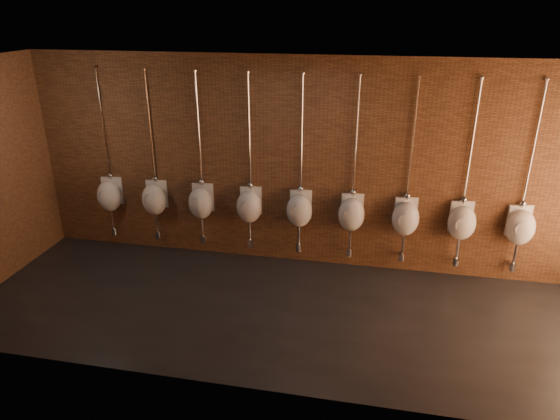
{
  "coord_description": "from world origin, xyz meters",
  "views": [
    {
      "loc": [
        1.08,
        -5.59,
        3.84
      ],
      "look_at": [
        -0.22,
        0.9,
        1.1
      ],
      "focal_mm": 32.0,
      "sensor_mm": 36.0,
      "label": 1
    }
  ],
  "objects_px": {
    "urinal_6": "(406,217)",
    "urinal_7": "(462,222)",
    "urinal_2": "(201,202)",
    "urinal_3": "(249,206)",
    "urinal_0": "(109,195)",
    "urinal_1": "(154,198)",
    "urinal_4": "(299,209)",
    "urinal_8": "(520,226)",
    "urinal_5": "(351,213)"
  },
  "relations": [
    {
      "from": "urinal_2",
      "to": "urinal_0",
      "type": "bearing_deg",
      "value": 180.0
    },
    {
      "from": "urinal_0",
      "to": "urinal_6",
      "type": "relative_size",
      "value": 1.0
    },
    {
      "from": "urinal_6",
      "to": "urinal_8",
      "type": "xyz_separation_m",
      "value": [
        1.58,
        0.0,
        0.0
      ]
    },
    {
      "from": "urinal_1",
      "to": "urinal_3",
      "type": "xyz_separation_m",
      "value": [
        1.58,
        0.0,
        0.0
      ]
    },
    {
      "from": "urinal_0",
      "to": "urinal_2",
      "type": "relative_size",
      "value": 1.0
    },
    {
      "from": "urinal_0",
      "to": "urinal_1",
      "type": "distance_m",
      "value": 0.79
    },
    {
      "from": "urinal_3",
      "to": "urinal_7",
      "type": "relative_size",
      "value": 1.0
    },
    {
      "from": "urinal_8",
      "to": "urinal_3",
      "type": "bearing_deg",
      "value": 180.0
    },
    {
      "from": "urinal_4",
      "to": "urinal_5",
      "type": "height_order",
      "value": "same"
    },
    {
      "from": "urinal_0",
      "to": "urinal_7",
      "type": "bearing_deg",
      "value": 0.0
    },
    {
      "from": "urinal_6",
      "to": "urinal_8",
      "type": "height_order",
      "value": "same"
    },
    {
      "from": "urinal_1",
      "to": "urinal_8",
      "type": "xyz_separation_m",
      "value": [
        5.53,
        0.0,
        0.0
      ]
    },
    {
      "from": "urinal_2",
      "to": "urinal_5",
      "type": "bearing_deg",
      "value": 0.0
    },
    {
      "from": "urinal_3",
      "to": "urinal_4",
      "type": "relative_size",
      "value": 1.0
    },
    {
      "from": "urinal_5",
      "to": "urinal_8",
      "type": "bearing_deg",
      "value": 0.0
    },
    {
      "from": "urinal_1",
      "to": "urinal_6",
      "type": "relative_size",
      "value": 1.0
    },
    {
      "from": "urinal_0",
      "to": "urinal_1",
      "type": "height_order",
      "value": "same"
    },
    {
      "from": "urinal_4",
      "to": "urinal_7",
      "type": "distance_m",
      "value": 2.37
    },
    {
      "from": "urinal_3",
      "to": "urinal_1",
      "type": "bearing_deg",
      "value": 180.0
    },
    {
      "from": "urinal_3",
      "to": "urinal_6",
      "type": "xyz_separation_m",
      "value": [
        2.37,
        0.0,
        0.0
      ]
    },
    {
      "from": "urinal_3",
      "to": "urinal_8",
      "type": "xyz_separation_m",
      "value": [
        3.95,
        0.0,
        0.0
      ]
    },
    {
      "from": "urinal_6",
      "to": "urinal_5",
      "type": "bearing_deg",
      "value": 180.0
    },
    {
      "from": "urinal_0",
      "to": "urinal_7",
      "type": "distance_m",
      "value": 5.53
    },
    {
      "from": "urinal_0",
      "to": "urinal_6",
      "type": "bearing_deg",
      "value": 0.0
    },
    {
      "from": "urinal_4",
      "to": "urinal_6",
      "type": "bearing_deg",
      "value": 0.0
    },
    {
      "from": "urinal_4",
      "to": "urinal_7",
      "type": "bearing_deg",
      "value": 0.0
    },
    {
      "from": "urinal_5",
      "to": "urinal_2",
      "type": "bearing_deg",
      "value": 180.0
    },
    {
      "from": "urinal_3",
      "to": "urinal_8",
      "type": "relative_size",
      "value": 1.0
    },
    {
      "from": "urinal_0",
      "to": "urinal_5",
      "type": "xyz_separation_m",
      "value": [
        3.95,
        0.0,
        0.0
      ]
    },
    {
      "from": "urinal_2",
      "to": "urinal_6",
      "type": "distance_m",
      "value": 3.16
    },
    {
      "from": "urinal_3",
      "to": "urinal_4",
      "type": "distance_m",
      "value": 0.79
    },
    {
      "from": "urinal_2",
      "to": "urinal_3",
      "type": "relative_size",
      "value": 1.0
    },
    {
      "from": "urinal_5",
      "to": "urinal_8",
      "type": "distance_m",
      "value": 2.37
    },
    {
      "from": "urinal_0",
      "to": "urinal_5",
      "type": "height_order",
      "value": "same"
    },
    {
      "from": "urinal_6",
      "to": "urinal_8",
      "type": "distance_m",
      "value": 1.58
    },
    {
      "from": "urinal_0",
      "to": "urinal_3",
      "type": "height_order",
      "value": "same"
    },
    {
      "from": "urinal_6",
      "to": "urinal_7",
      "type": "bearing_deg",
      "value": 0.0
    },
    {
      "from": "urinal_7",
      "to": "urinal_3",
      "type": "bearing_deg",
      "value": 180.0
    },
    {
      "from": "urinal_1",
      "to": "urinal_4",
      "type": "bearing_deg",
      "value": 0.0
    },
    {
      "from": "urinal_2",
      "to": "urinal_8",
      "type": "relative_size",
      "value": 1.0
    },
    {
      "from": "urinal_5",
      "to": "urinal_8",
      "type": "height_order",
      "value": "same"
    },
    {
      "from": "urinal_0",
      "to": "urinal_1",
      "type": "xyz_separation_m",
      "value": [
        0.79,
        0.0,
        0.0
      ]
    },
    {
      "from": "urinal_3",
      "to": "urinal_7",
      "type": "bearing_deg",
      "value": 0.0
    },
    {
      "from": "urinal_4",
      "to": "urinal_8",
      "type": "xyz_separation_m",
      "value": [
        3.16,
        0.0,
        0.0
      ]
    },
    {
      "from": "urinal_7",
      "to": "urinal_1",
      "type": "bearing_deg",
      "value": 180.0
    },
    {
      "from": "urinal_6",
      "to": "urinal_7",
      "type": "distance_m",
      "value": 0.79
    },
    {
      "from": "urinal_0",
      "to": "urinal_2",
      "type": "height_order",
      "value": "same"
    },
    {
      "from": "urinal_2",
      "to": "urinal_4",
      "type": "relative_size",
      "value": 1.0
    },
    {
      "from": "urinal_5",
      "to": "urinal_7",
      "type": "height_order",
      "value": "same"
    },
    {
      "from": "urinal_3",
      "to": "urinal_5",
      "type": "relative_size",
      "value": 1.0
    }
  ]
}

